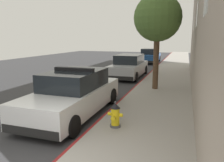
% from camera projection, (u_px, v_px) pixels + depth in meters
% --- Properties ---
extents(ground_plane, '(29.02, 60.00, 0.20)m').
position_uv_depth(ground_plane, '(74.00, 80.00, 14.85)').
color(ground_plane, '#353538').
extents(sidewalk_pavement, '(2.79, 60.00, 0.17)m').
position_uv_depth(sidewalk_pavement, '(166.00, 83.00, 12.94)').
color(sidewalk_pavement, '#9E9991').
rests_on(sidewalk_pavement, ground).
extents(curb_painted_edge, '(0.08, 60.00, 0.17)m').
position_uv_depth(curb_painted_edge, '(141.00, 82.00, 13.39)').
color(curb_painted_edge, maroon).
rests_on(curb_painted_edge, ground).
extents(police_cruiser, '(1.94, 4.84, 1.68)m').
position_uv_depth(police_cruiser, '(74.00, 94.00, 7.86)').
color(police_cruiser, white).
rests_on(police_cruiser, ground).
extents(parked_car_silver_ahead, '(1.94, 4.84, 1.56)m').
position_uv_depth(parked_car_silver_ahead, '(129.00, 66.00, 15.51)').
color(parked_car_silver_ahead, '#B2B5BA').
rests_on(parked_car_silver_ahead, ground).
extents(parked_car_dark_far, '(1.94, 4.84, 1.56)m').
position_uv_depth(parked_car_dark_far, '(150.00, 56.00, 24.51)').
color(parked_car_dark_far, navy).
rests_on(parked_car_dark_far, ground).
extents(fire_hydrant, '(0.44, 0.40, 0.76)m').
position_uv_depth(fire_hydrant, '(115.00, 115.00, 6.35)').
color(fire_hydrant, '#4C4C51').
rests_on(fire_hydrant, sidewalk_pavement).
extents(street_tree, '(2.30, 2.30, 4.65)m').
position_uv_depth(street_tree, '(158.00, 18.00, 10.61)').
color(street_tree, brown).
rests_on(street_tree, sidewalk_pavement).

